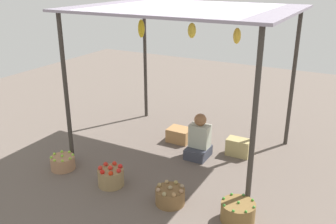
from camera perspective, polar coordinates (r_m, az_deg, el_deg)
ground_plane at (r=6.71m, az=2.44°, el=-6.03°), size 14.00×14.00×0.00m
market_stall_structure at (r=6.04m, az=2.77°, el=14.05°), size 3.33×2.69×2.49m
vendor_person at (r=6.43m, az=4.76°, el=-4.36°), size 0.36×0.44×0.78m
basket_limes at (r=6.34m, az=-15.71°, el=-7.41°), size 0.39×0.39×0.25m
basket_red_tomatoes at (r=5.72m, az=-8.68°, el=-9.69°), size 0.39×0.39×0.32m
basket_potatoes at (r=5.27m, az=0.33°, el=-12.63°), size 0.41×0.41×0.28m
basket_green_chilies at (r=5.02m, az=10.58°, el=-14.70°), size 0.44×0.44×0.29m
wooden_crate_near_vendor at (r=7.05m, az=1.74°, el=-3.49°), size 0.42×0.34×0.25m
wooden_crate_stacked_rear at (r=6.63m, az=10.67°, el=-5.28°), size 0.41×0.24×0.30m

